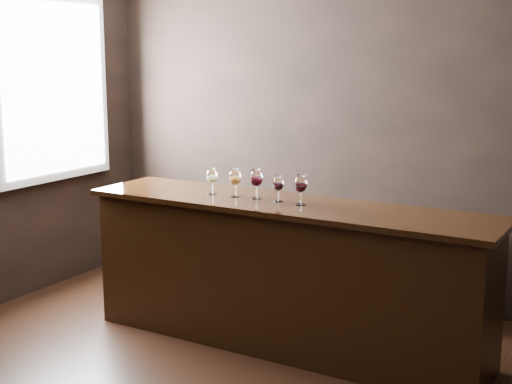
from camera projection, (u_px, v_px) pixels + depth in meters
The scene contains 9 objects.
room_shell at pixel (191, 96), 4.10m from camera, with size 5.02×4.52×2.81m.
bar_counter at pixel (285, 277), 5.01m from camera, with size 2.86×0.62×1.00m, color black.
bar_top at pixel (286, 205), 4.91m from camera, with size 2.96×0.69×0.04m, color black.
back_bar_shelf at pixel (311, 250), 6.07m from camera, with size 2.24×0.40×0.81m, color black.
glass_white at pixel (212, 177), 5.17m from camera, with size 0.08×0.08×0.19m.
glass_amber at pixel (235, 177), 5.08m from camera, with size 0.09×0.09×0.21m.
glass_red_a at pixel (256, 178), 5.02m from camera, with size 0.09×0.09×0.22m.
glass_red_b at pixel (278, 184), 4.92m from camera, with size 0.08×0.08×0.18m.
glass_red_c at pixel (301, 184), 4.81m from camera, with size 0.09×0.09×0.21m.
Camera 1 is at (2.17, -3.27, 2.06)m, focal length 50.00 mm.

